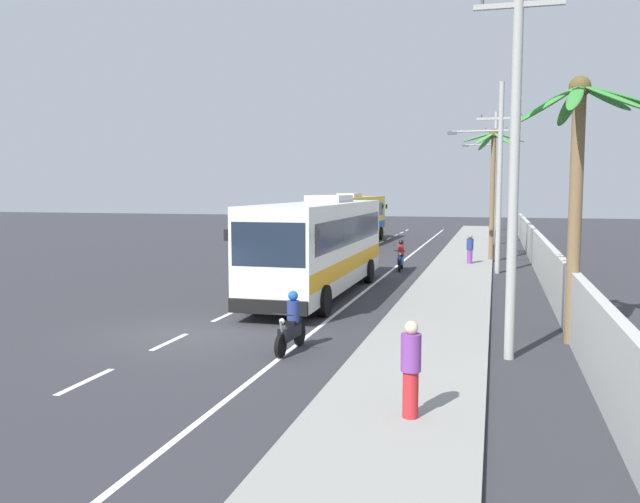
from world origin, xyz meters
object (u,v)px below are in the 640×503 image
motorcycle_beside_bus (291,327)px  utility_pole_nearest (515,143)px  motorcycle_trailing (401,258)px  pedestrian_near_kerb (470,248)px  palm_second (578,158)px  coach_bus_far_lane (354,217)px  pedestrian_midwalk (411,367)px  utility_pole_far (494,175)px  coach_bus_foreground (320,243)px  utility_pole_distant (498,178)px  palm_nearest (493,165)px  utility_pole_mid (498,173)px

motorcycle_beside_bus → utility_pole_nearest: bearing=6.4°
motorcycle_trailing → pedestrian_near_kerb: (3.33, 2.75, 0.32)m
utility_pole_nearest → motorcycle_beside_bus: bearing=-173.6°
palm_second → coach_bus_far_lane: bearing=112.5°
motorcycle_beside_bus → motorcycle_trailing: 17.27m
pedestrian_midwalk → utility_pole_far: utility_pole_far is taller
coach_bus_foreground → utility_pole_far: size_ratio=1.28×
coach_bus_foreground → utility_pole_far: utility_pole_far is taller
coach_bus_far_lane → palm_second: bearing=-67.5°
utility_pole_distant → palm_nearest: size_ratio=1.33×
pedestrian_near_kerb → palm_nearest: palm_nearest is taller
pedestrian_near_kerb → utility_pole_distant: bearing=144.9°
utility_pole_distant → coach_bus_far_lane: bearing=-120.4°
coach_bus_foreground → palm_second: palm_second is taller
motorcycle_beside_bus → motorcycle_trailing: motorcycle_trailing is taller
coach_bus_foreground → palm_nearest: size_ratio=1.65×
utility_pole_far → palm_second: utility_pole_far is taller
utility_pole_nearest → utility_pole_far: 33.34m
utility_pole_distant → palm_nearest: (-0.34, -28.15, 0.31)m
utility_pole_far → utility_pole_distant: size_ratio=0.97×
utility_pole_far → coach_bus_foreground: bearing=-104.4°
coach_bus_foreground → coach_bus_far_lane: size_ratio=1.06×
motorcycle_beside_bus → palm_second: bearing=21.2°
coach_bus_far_lane → motorcycle_trailing: (5.74, -15.47, -1.34)m
pedestrian_midwalk → utility_pole_far: (1.18, 38.44, 4.08)m
utility_pole_mid → palm_nearest: utility_pole_mid is taller
pedestrian_midwalk → utility_pole_distant: (1.52, 55.11, 4.13)m
motorcycle_trailing → pedestrian_near_kerb: size_ratio=1.25×
utility_pole_mid → utility_pole_far: 16.67m
utility_pole_mid → utility_pole_far: bearing=90.8°
coach_bus_foreground → coach_bus_far_lane: bearing=98.9°
coach_bus_foreground → utility_pole_mid: size_ratio=1.33×
palm_nearest → motorcycle_beside_bus: bearing=-102.1°
coach_bus_far_lane → pedestrian_midwalk: 38.32m
coach_bus_foreground → utility_pole_distant: size_ratio=1.24×
palm_second → motorcycle_trailing: bearing=114.7°
utility_pole_nearest → utility_pole_mid: 16.67m
coach_bus_foreground → pedestrian_midwalk: (5.23, -13.37, -0.97)m
motorcycle_beside_bus → utility_pole_nearest: 7.12m
palm_nearest → palm_second: 19.84m
coach_bus_far_lane → pedestrian_near_kerb: size_ratio=7.39×
pedestrian_midwalk → utility_pole_nearest: size_ratio=0.17×
utility_pole_far → pedestrian_near_kerb: bearing=-94.5°
utility_pole_nearest → palm_second: utility_pole_nearest is taller
utility_pole_nearest → utility_pole_distant: 50.00m
motorcycle_trailing → utility_pole_mid: (4.66, 0.00, 4.28)m
coach_bus_far_lane → utility_pole_mid: utility_pole_mid is taller
coach_bus_foreground → palm_nearest: (6.41, 13.59, 3.47)m
coach_bus_foreground → palm_nearest: palm_nearest is taller
utility_pole_mid → palm_second: (2.01, -14.53, 0.03)m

